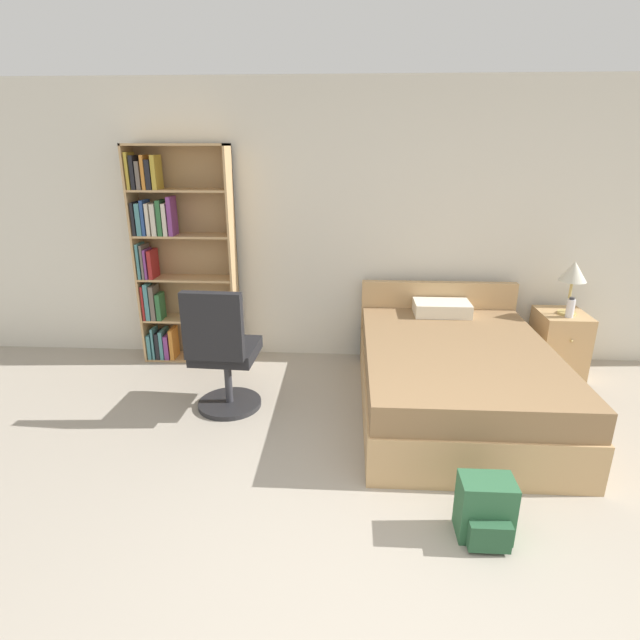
% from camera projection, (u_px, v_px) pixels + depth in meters
% --- Properties ---
extents(wall_back, '(9.00, 0.06, 2.60)m').
position_uv_depth(wall_back, '(381.00, 226.00, 4.69)').
color(wall_back, silver).
rests_on(wall_back, ground_plane).
extents(bookshelf, '(0.92, 0.27, 2.04)m').
position_uv_depth(bookshelf, '(173.00, 255.00, 4.69)').
color(bookshelf, tan).
rests_on(bookshelf, ground_plane).
extents(bed, '(1.45, 2.03, 0.81)m').
position_uv_depth(bed, '(454.00, 375.00, 3.99)').
color(bed, tan).
rests_on(bed, ground_plane).
extents(office_chair, '(0.51, 0.59, 1.05)m').
position_uv_depth(office_chair, '(223.00, 355.00, 3.85)').
color(office_chair, '#232326').
rests_on(office_chair, ground_plane).
extents(nightstand, '(0.41, 0.49, 0.59)m').
position_uv_depth(nightstand, '(558.00, 343.00, 4.60)').
color(nightstand, tan).
rests_on(nightstand, ground_plane).
extents(table_lamp, '(0.23, 0.23, 0.48)m').
position_uv_depth(table_lamp, '(573.00, 274.00, 4.36)').
color(table_lamp, tan).
rests_on(table_lamp, nightstand).
extents(water_bottle, '(0.07, 0.07, 0.18)m').
position_uv_depth(water_bottle, '(570.00, 308.00, 4.37)').
color(water_bottle, silver).
rests_on(water_bottle, nightstand).
extents(backpack_green, '(0.29, 0.26, 0.35)m').
position_uv_depth(backpack_green, '(485.00, 510.00, 2.68)').
color(backpack_green, '#2D603D').
rests_on(backpack_green, ground_plane).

